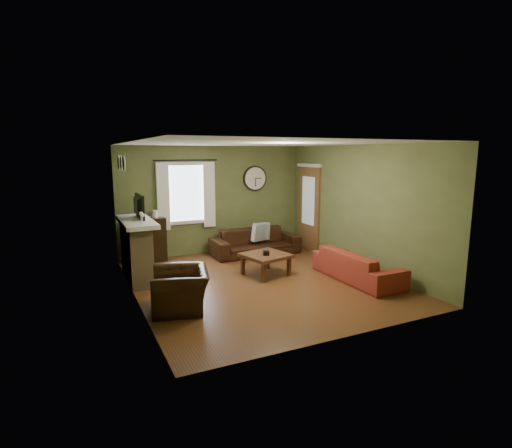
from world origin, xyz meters
name	(u,v)px	position (x,y,z in m)	size (l,w,h in m)	color
floor	(260,282)	(0.00, 0.00, 0.00)	(4.60, 5.20, 0.00)	#593319
ceiling	(261,143)	(0.00, 0.00, 2.60)	(4.60, 5.20, 0.00)	white
wall_left	(133,224)	(-2.30, 0.00, 1.30)	(0.00, 5.20, 2.60)	#596435
wall_right	(358,207)	(2.30, 0.00, 1.30)	(0.00, 5.20, 2.60)	#596435
wall_back	(214,200)	(0.00, 2.60, 1.30)	(4.60, 0.00, 2.60)	#596435
wall_front	(349,242)	(0.00, -2.60, 1.30)	(4.60, 0.00, 2.60)	#596435
fireplace	(136,252)	(-2.10, 1.15, 0.55)	(0.40, 1.40, 1.10)	tan
firebox	(147,263)	(-1.91, 1.15, 0.30)	(0.04, 0.60, 0.55)	black
mantel	(136,222)	(-2.07, 1.15, 1.14)	(0.58, 1.60, 0.08)	white
tv	(136,210)	(-2.05, 1.30, 1.35)	(0.60, 0.08, 0.35)	black
tv_screen	(140,206)	(-1.97, 1.30, 1.41)	(0.02, 0.62, 0.36)	#994C3F
medallion_left	(124,163)	(-2.28, 0.80, 2.25)	(0.28, 0.28, 0.03)	white
medallion_mid	(121,163)	(-2.28, 1.15, 2.25)	(0.28, 0.28, 0.03)	white
medallion_right	(119,163)	(-2.28, 1.50, 2.25)	(0.28, 0.28, 0.03)	white
window_pane	(186,193)	(-0.70, 2.58, 1.50)	(1.00, 0.02, 1.30)	silver
curtain_rod	(186,160)	(-0.70, 2.48, 2.27)	(0.03, 0.03, 1.50)	black
curtain_left	(163,197)	(-1.25, 2.48, 1.45)	(0.28, 0.04, 1.55)	white
curtain_right	(209,195)	(-0.15, 2.48, 1.45)	(0.28, 0.04, 1.55)	white
wall_clock	(255,178)	(1.10, 2.55, 1.80)	(0.64, 0.06, 0.64)	white
door	(309,209)	(2.27, 1.85, 1.05)	(0.05, 0.90, 2.10)	brown
bookshelf	(147,240)	(-1.68, 2.40, 0.50)	(0.84, 0.36, 0.99)	black
book	(148,218)	(-1.57, 2.66, 0.96)	(0.15, 0.20, 0.02)	#4E2D1A
sofa_brown	(255,242)	(0.82, 1.94, 0.31)	(2.12, 0.83, 0.62)	black
pillow_left	(261,231)	(0.99, 1.96, 0.55)	(0.40, 0.12, 0.40)	gray
pillow_right	(260,232)	(0.91, 1.90, 0.55)	(0.42, 0.13, 0.42)	gray
sofa_red	(357,265)	(1.75, -0.70, 0.29)	(1.97, 0.77, 0.57)	maroon
armchair	(181,289)	(-1.72, -0.67, 0.32)	(0.98, 0.85, 0.63)	black
coffee_table	(266,265)	(0.28, 0.33, 0.22)	(0.83, 0.83, 0.44)	#4E2D1A
tissue_box	(266,257)	(0.24, 0.23, 0.40)	(0.12, 0.12, 0.09)	black
wine_glass_a	(143,219)	(-2.05, 0.55, 1.28)	(0.07, 0.07, 0.20)	white
wine_glass_b	(141,218)	(-2.05, 0.69, 1.28)	(0.07, 0.07, 0.21)	white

